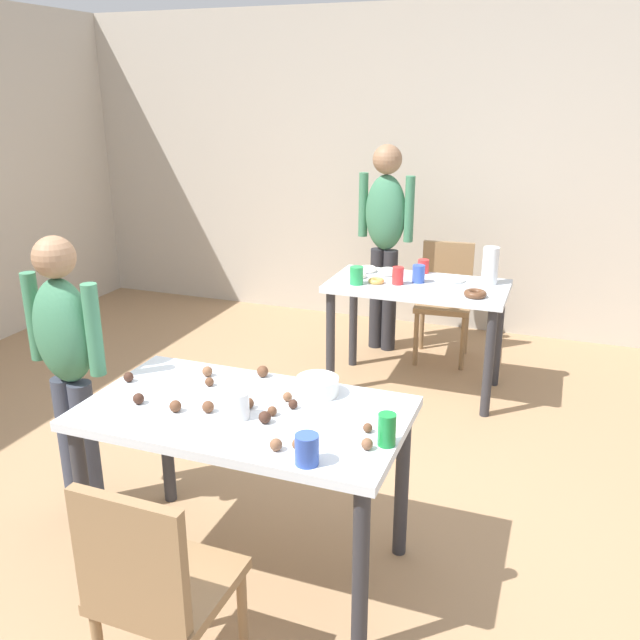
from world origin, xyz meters
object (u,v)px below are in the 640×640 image
at_px(chair_far_table, 445,294).
at_px(pitcher_far, 490,266).
at_px(person_adult_far, 385,230).
at_px(chair_near_table, 154,584).
at_px(dining_table_near, 245,431).
at_px(soda_can, 387,430).
at_px(dining_table_far, 417,301).
at_px(mixing_bowl, 317,386).
at_px(person_girl_near, 67,357).

height_order(chair_far_table, pitcher_far, pitcher_far).
relative_size(chair_far_table, person_adult_far, 0.55).
bearing_deg(chair_near_table, dining_table_near, 93.53).
height_order(chair_far_table, soda_can, soda_can).
distance_m(dining_table_far, mixing_bowl, 1.81).
bearing_deg(mixing_bowl, chair_near_table, -100.62).
bearing_deg(dining_table_near, chair_near_table, -86.47).
bearing_deg(dining_table_near, person_adult_far, 93.24).
relative_size(dining_table_far, pitcher_far, 4.74).
height_order(dining_table_near, pitcher_far, pitcher_far).
xyz_separation_m(chair_far_table, mixing_bowl, (-0.10, -2.47, 0.29)).
xyz_separation_m(dining_table_near, chair_far_table, (0.32, 2.70, -0.15)).
bearing_deg(dining_table_near, dining_table_far, 82.89).
height_order(dining_table_far, pitcher_far, pitcher_far).
relative_size(person_girl_near, person_adult_far, 0.87).
relative_size(dining_table_far, mixing_bowl, 6.46).
xyz_separation_m(chair_far_table, pitcher_far, (0.37, -0.52, 0.38)).
relative_size(dining_table_far, soda_can, 9.47).
xyz_separation_m(person_girl_near, mixing_bowl, (1.16, 0.15, -0.02)).
height_order(mixing_bowl, soda_can, soda_can).
bearing_deg(chair_far_table, dining_table_far, -95.96).
bearing_deg(person_adult_far, chair_far_table, 0.63).
distance_m(person_adult_far, pitcher_far, 0.99).
height_order(dining_table_near, person_girl_near, person_girl_near).
relative_size(chair_near_table, mixing_bowl, 4.86).
distance_m(dining_table_near, person_girl_near, 0.95).
relative_size(chair_near_table, person_girl_near, 0.64).
xyz_separation_m(person_girl_near, person_adult_far, (0.78, 2.62, 0.14)).
xyz_separation_m(chair_near_table, pitcher_far, (0.65, 2.93, 0.38)).
distance_m(person_girl_near, soda_can, 1.55).
bearing_deg(pitcher_far, dining_table_far, -161.10).
distance_m(chair_far_table, pitcher_far, 0.74).
height_order(chair_near_table, pitcher_far, pitcher_far).
relative_size(person_adult_far, soda_can, 12.93).
bearing_deg(chair_far_table, soda_can, -84.13).
height_order(chair_near_table, person_girl_near, person_girl_near).
distance_m(mixing_bowl, pitcher_far, 2.01).
bearing_deg(pitcher_far, chair_near_table, -102.45).
bearing_deg(person_adult_far, person_girl_near, -106.53).
distance_m(dining_table_near, pitcher_far, 2.31).
relative_size(dining_table_far, chair_far_table, 1.33).
xyz_separation_m(dining_table_near, person_adult_far, (-0.15, 2.70, 0.30)).
distance_m(person_girl_near, person_adult_far, 2.73).
relative_size(dining_table_far, chair_near_table, 1.33).
relative_size(chair_far_table, person_girl_near, 0.64).
relative_size(mixing_bowl, pitcher_far, 0.73).
relative_size(chair_far_table, mixing_bowl, 4.86).
relative_size(dining_table_far, person_girl_near, 0.84).
bearing_deg(soda_can, chair_far_table, 95.87).
height_order(chair_near_table, soda_can, soda_can).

